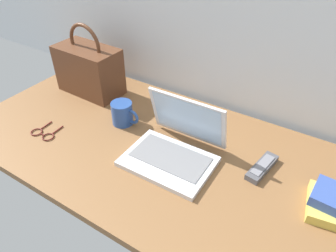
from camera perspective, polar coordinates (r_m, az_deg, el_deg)
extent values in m
cube|color=brown|center=(1.18, -1.37, -4.72)|extent=(1.60, 0.76, 0.03)
cube|color=silver|center=(1.11, 0.03, -6.51)|extent=(0.31, 0.22, 0.02)
cube|color=slate|center=(1.11, 0.44, -5.66)|extent=(0.27, 0.14, 0.00)
cube|color=silver|center=(1.13, 3.64, 1.44)|extent=(0.30, 0.06, 0.20)
cube|color=#A5C6EA|center=(1.13, 3.50, 1.36)|extent=(0.27, 0.05, 0.17)
cylinder|color=#26478C|center=(1.29, -8.41, 2.36)|extent=(0.09, 0.09, 0.10)
torus|color=#26478C|center=(1.26, -6.66, 1.69)|extent=(0.07, 0.01, 0.07)
cube|color=#4C4C51|center=(1.13, 16.87, -7.28)|extent=(0.07, 0.17, 0.02)
cube|color=slate|center=(1.12, 16.98, -6.82)|extent=(0.05, 0.12, 0.00)
cube|color=#4C4C51|center=(1.33, 5.74, 1.94)|extent=(0.12, 0.16, 0.02)
cube|color=slate|center=(1.32, 5.77, 2.39)|extent=(0.09, 0.12, 0.00)
torus|color=#591E19|center=(1.35, -22.97, -1.01)|extent=(0.05, 0.05, 0.01)
torus|color=#591E19|center=(1.31, -21.15, -1.87)|extent=(0.05, 0.05, 0.01)
cube|color=#591E19|center=(1.33, -22.08, -1.44)|extent=(0.02, 0.01, 0.00)
cube|color=#591E19|center=(1.37, -21.44, 0.12)|extent=(0.01, 0.06, 0.00)
cube|color=#591E19|center=(1.33, -19.60, -0.69)|extent=(0.01, 0.06, 0.00)
cube|color=#59331E|center=(1.51, -14.24, 9.89)|extent=(0.30, 0.17, 0.22)
torus|color=#59331E|center=(1.46, -15.02, 14.41)|extent=(0.18, 0.02, 0.18)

